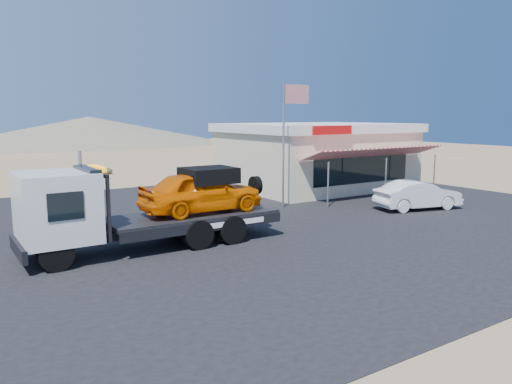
% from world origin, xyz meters
% --- Properties ---
extents(ground, '(120.00, 120.00, 0.00)m').
position_xyz_m(ground, '(0.00, 0.00, 0.00)').
color(ground, '#987A56').
rests_on(ground, ground).
extents(asphalt_lot, '(32.00, 24.00, 0.02)m').
position_xyz_m(asphalt_lot, '(2.00, 3.00, 0.01)').
color(asphalt_lot, black).
rests_on(asphalt_lot, ground).
extents(tow_truck, '(8.55, 2.53, 2.86)m').
position_xyz_m(tow_truck, '(-3.48, 1.00, 1.54)').
color(tow_truck, black).
rests_on(tow_truck, asphalt_lot).
extents(white_sedan, '(4.35, 2.43, 1.36)m').
position_xyz_m(white_sedan, '(9.73, 0.57, 0.70)').
color(white_sedan, silver).
rests_on(white_sedan, asphalt_lot).
extents(jerky_store, '(10.40, 9.97, 3.90)m').
position_xyz_m(jerky_store, '(10.50, 8.97, 1.99)').
color(jerky_store, '#C5BA95').
rests_on(jerky_store, asphalt_lot).
extents(flagpole, '(1.55, 0.10, 6.00)m').
position_xyz_m(flagpole, '(4.93, 4.50, 3.76)').
color(flagpole, '#99999E').
rests_on(flagpole, asphalt_lot).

